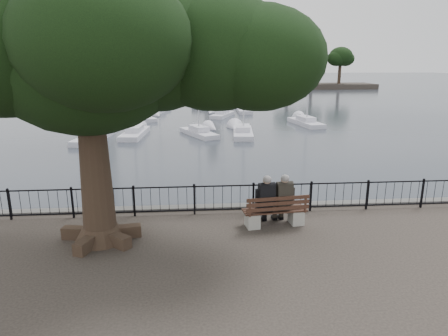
{
  "coord_description": "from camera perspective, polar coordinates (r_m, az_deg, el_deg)",
  "views": [
    {
      "loc": [
        -1.01,
        -10.21,
        5.03
      ],
      "look_at": [
        0.0,
        2.5,
        1.6
      ],
      "focal_mm": 32.0,
      "sensor_mm": 36.0,
      "label": 1
    }
  ],
  "objects": [
    {
      "name": "tree",
      "position": [
        11.22,
        -15.13,
        16.83
      ],
      "size": [
        10.19,
        7.12,
        8.32
      ],
      "color": "black",
      "rests_on": "ground"
    },
    {
      "name": "sailboat_j",
      "position": [
        33.51,
        -3.61,
        5.26
      ],
      "size": [
        3.32,
        5.09,
        11.53
      ],
      "color": "silver",
      "rests_on": "ground"
    },
    {
      "name": "sailboat_f",
      "position": [
        45.08,
        -0.19,
        7.74
      ],
      "size": [
        3.18,
        5.13,
        9.63
      ],
      "color": "silver",
      "rests_on": "ground"
    },
    {
      "name": "lighthouse",
      "position": [
        74.58,
        -18.89,
        20.19
      ],
      "size": [
        10.65,
        10.65,
        32.37
      ],
      "color": "#494846",
      "rests_on": "ground"
    },
    {
      "name": "sailboat_b",
      "position": [
        34.01,
        -12.63,
        5.09
      ],
      "size": [
        1.98,
        5.68,
        12.73
      ],
      "color": "silver",
      "rests_on": "ground"
    },
    {
      "name": "person_left",
      "position": [
        12.55,
        5.86,
        -4.86
      ],
      "size": [
        0.52,
        0.87,
        1.68
      ],
      "color": "black",
      "rests_on": "ground"
    },
    {
      "name": "railing",
      "position": [
        13.51,
        0.0,
        -4.27
      ],
      "size": [
        22.06,
        0.06,
        1.0
      ],
      "color": "black",
      "rests_on": "ground"
    },
    {
      "name": "lion_monument",
      "position": [
        60.33,
        -1.71,
        11.49
      ],
      "size": [
        6.2,
        6.2,
        9.1
      ],
      "color": "#494846",
      "rests_on": "ground"
    },
    {
      "name": "sailboat_h",
      "position": [
        49.88,
        -9.19,
        8.29
      ],
      "size": [
        2.63,
        5.28,
        11.03
      ],
      "color": "silver",
      "rests_on": "ground"
    },
    {
      "name": "sailboat_d",
      "position": [
        39.91,
        11.59,
        6.46
      ],
      "size": [
        2.43,
        5.76,
        9.44
      ],
      "color": "silver",
      "rests_on": "ground"
    },
    {
      "name": "person_right",
      "position": [
        12.73,
        8.33,
        -4.66
      ],
      "size": [
        0.52,
        0.87,
        1.68
      ],
      "color": "black",
      "rests_on": "ground"
    },
    {
      "name": "sailboat_g",
      "position": [
        49.39,
        2.86,
        8.36
      ],
      "size": [
        1.77,
        5.72,
        9.99
      ],
      "color": "silver",
      "rests_on": "ground"
    },
    {
      "name": "bench",
      "position": [
        12.68,
        7.31,
        -6.63
      ],
      "size": [
        2.06,
        0.84,
        1.06
      ],
      "color": "gray",
      "rests_on": "ground"
    },
    {
      "name": "harbor",
      "position": [
        14.36,
        -0.16,
        -7.6
      ],
      "size": [
        260.0,
        260.0,
        1.2
      ],
      "color": "#494846",
      "rests_on": "ground"
    },
    {
      "name": "sailboat_c",
      "position": [
        33.52,
        2.72,
        5.19
      ],
      "size": [
        2.11,
        5.72,
        10.34
      ],
      "color": "silver",
      "rests_on": "ground"
    },
    {
      "name": "sailboat_e",
      "position": [
        40.49,
        -16.0,
        6.42
      ],
      "size": [
        2.6,
        5.15,
        12.0
      ],
      "color": "silver",
      "rests_on": "ground"
    },
    {
      "name": "sailboat_i",
      "position": [
        43.43,
        -11.29,
        7.18
      ],
      "size": [
        3.03,
        4.79,
        9.59
      ],
      "color": "silver",
      "rests_on": "ground"
    },
    {
      "name": "far_shore",
      "position": [
        93.54,
        12.29,
        13.46
      ],
      "size": [
        30.0,
        8.6,
        9.18
      ],
      "color": "#2A2520",
      "rests_on": "ground"
    },
    {
      "name": "sailboat_a",
      "position": [
        32.91,
        -18.28,
        4.28
      ],
      "size": [
        2.3,
        5.7,
        10.65
      ],
      "color": "silver",
      "rests_on": "ground"
    }
  ]
}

